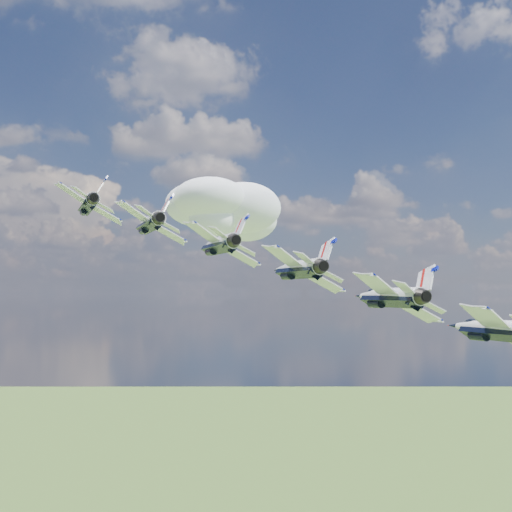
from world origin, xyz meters
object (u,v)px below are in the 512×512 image
object	(u,v)px
jet_1	(149,223)
jet_5	(493,329)
jet_3	(297,268)
jet_4	(387,296)
jet_0	(88,205)
jet_2	(218,244)

from	to	relation	value
jet_1	jet_5	distance (m)	46.08
jet_3	jet_4	xyz separation A→B (m)	(8.08, -7.52, -3.29)
jet_1	jet_4	world-z (taller)	jet_1
jet_0	jet_4	bearing A→B (deg)	-48.53
jet_3	jet_5	xyz separation A→B (m)	(16.16, -15.04, -6.59)
jet_2	jet_3	xyz separation A→B (m)	(8.08, -7.52, -3.29)
jet_1	jet_2	distance (m)	11.52
jet_5	jet_0	bearing A→B (deg)	131.47
jet_3	jet_2	bearing A→B (deg)	131.47
jet_1	jet_2	size ratio (longest dim) A/B	1.00
jet_2	jet_5	size ratio (longest dim) A/B	1.00
jet_1	jet_2	world-z (taller)	jet_1
jet_0	jet_2	bearing A→B (deg)	-48.53
jet_2	jet_3	bearing A→B (deg)	-48.53
jet_0	jet_3	size ratio (longest dim) A/B	1.00
jet_2	jet_4	distance (m)	23.04
jet_0	jet_4	distance (m)	46.08
jet_4	jet_5	bearing A→B (deg)	-48.53
jet_0	jet_2	xyz separation A→B (m)	(16.16, -15.04, -6.59)
jet_1	jet_4	size ratio (longest dim) A/B	1.00
jet_0	jet_4	size ratio (longest dim) A/B	1.00
jet_4	jet_2	bearing A→B (deg)	131.47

